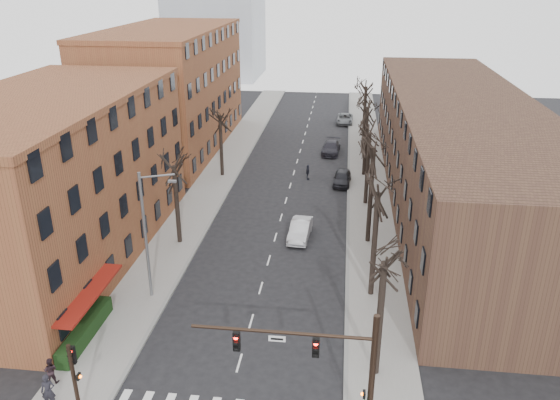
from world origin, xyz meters
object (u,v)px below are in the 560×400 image
(pedestrian_a, at_px, (48,391))
(parked_car_mid, at_px, (331,148))
(silver_sedan, at_px, (300,230))
(parked_car_near, at_px, (342,178))

(pedestrian_a, bearing_deg, parked_car_mid, 58.62)
(silver_sedan, bearing_deg, parked_car_mid, 89.63)
(silver_sedan, distance_m, pedestrian_a, 23.36)
(parked_car_near, relative_size, pedestrian_a, 2.23)
(parked_car_mid, relative_size, pedestrian_a, 2.60)
(pedestrian_a, bearing_deg, parked_car_near, 51.83)
(silver_sedan, height_order, parked_car_near, silver_sedan)
(silver_sedan, xyz_separation_m, parked_car_near, (3.24, 12.93, -0.02))
(silver_sedan, relative_size, parked_car_near, 1.06)
(pedestrian_a, bearing_deg, silver_sedan, 46.91)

